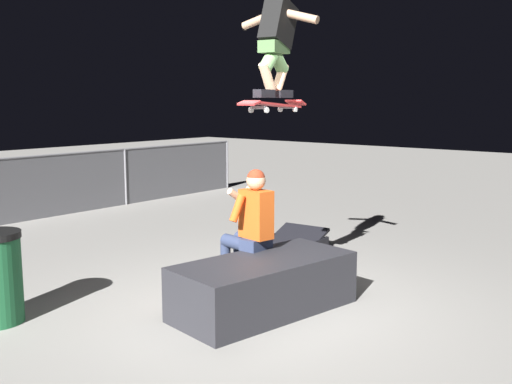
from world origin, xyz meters
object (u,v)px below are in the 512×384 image
at_px(skater_airborne, 277,36).
at_px(kicker_ramp, 290,248).
at_px(ledge_box_main, 264,285).
at_px(skateboard, 274,105).
at_px(person_sitting_on_ledge, 249,225).

relative_size(skater_airborne, kicker_ramp, 1.01).
height_order(ledge_box_main, skateboard, skateboard).
relative_size(ledge_box_main, person_sitting_on_ledge, 1.34).
height_order(ledge_box_main, kicker_ramp, ledge_box_main).
distance_m(skater_airborne, kicker_ramp, 3.19).
xyz_separation_m(ledge_box_main, person_sitting_on_ledge, (0.28, 0.43, 0.50)).
bearing_deg(skater_airborne, skateboard, -173.85).
bearing_deg(skater_airborne, kicker_ramp, 31.52).
height_order(skateboard, skater_airborne, skater_airborne).
height_order(ledge_box_main, person_sitting_on_ledge, person_sitting_on_ledge).
bearing_deg(person_sitting_on_ledge, skateboard, -50.67).
relative_size(skateboard, kicker_ramp, 0.93).
distance_m(person_sitting_on_ledge, skateboard, 1.27).
distance_m(person_sitting_on_ledge, skater_airborne, 1.95).
xyz_separation_m(skater_airborne, kicker_ramp, (1.53, 0.94, -2.64)).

